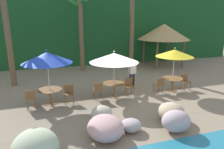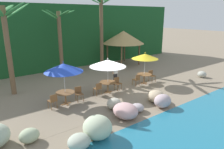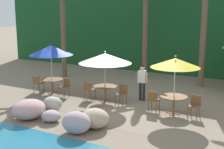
{
  "view_description": "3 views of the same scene",
  "coord_description": "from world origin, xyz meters",
  "px_view_note": "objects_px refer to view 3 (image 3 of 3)",
  "views": [
    {
      "loc": [
        -3.52,
        -9.02,
        3.84
      ],
      "look_at": [
        -0.63,
        0.28,
        1.17
      ],
      "focal_mm": 32.55,
      "sensor_mm": 36.0,
      "label": 1
    },
    {
      "loc": [
        -8.29,
        -10.5,
        5.07
      ],
      "look_at": [
        -0.15,
        0.29,
        1.17
      ],
      "focal_mm": 33.45,
      "sensor_mm": 36.0,
      "label": 2
    },
    {
      "loc": [
        6.59,
        -11.72,
        4.12
      ],
      "look_at": [
        -0.02,
        -0.07,
        1.39
      ],
      "focal_mm": 49.97,
      "sensor_mm": 36.0,
      "label": 3
    }
  ],
  "objects_px": {
    "chair_white_inland": "(89,89)",
    "chair_white_seaward": "(122,93)",
    "chair_yellow_inland": "(153,99)",
    "palm_tree_nearest": "(63,14)",
    "chair_blue_inland": "(37,82)",
    "umbrella_yellow": "(175,63)",
    "dining_table_blue": "(52,82)",
    "waiter_in_white": "(142,80)",
    "dining_table_yellow": "(174,99)",
    "palm_tree_second": "(145,21)",
    "dining_table_white": "(105,89)",
    "chair_blue_seaward": "(65,86)",
    "umbrella_blue": "(51,50)",
    "palm_tree_third": "(205,4)",
    "chair_yellow_seaward": "(195,104)",
    "umbrella_white": "(105,58)"
  },
  "relations": [
    {
      "from": "chair_blue_seaward",
      "to": "umbrella_yellow",
      "type": "bearing_deg",
      "value": -0.48
    },
    {
      "from": "chair_white_seaward",
      "to": "dining_table_yellow",
      "type": "bearing_deg",
      "value": -4.13
    },
    {
      "from": "umbrella_white",
      "to": "umbrella_blue",
      "type": "bearing_deg",
      "value": -179.08
    },
    {
      "from": "umbrella_yellow",
      "to": "waiter_in_white",
      "type": "height_order",
      "value": "umbrella_yellow"
    },
    {
      "from": "chair_white_inland",
      "to": "palm_tree_second",
      "type": "height_order",
      "value": "palm_tree_second"
    },
    {
      "from": "chair_yellow_inland",
      "to": "chair_blue_seaward",
      "type": "bearing_deg",
      "value": 178.41
    },
    {
      "from": "palm_tree_third",
      "to": "waiter_in_white",
      "type": "distance_m",
      "value": 5.74
    },
    {
      "from": "dining_table_blue",
      "to": "chair_white_inland",
      "type": "height_order",
      "value": "chair_white_inland"
    },
    {
      "from": "chair_white_inland",
      "to": "chair_white_seaward",
      "type": "bearing_deg",
      "value": 4.65
    },
    {
      "from": "chair_white_seaward",
      "to": "dining_table_blue",
      "type": "bearing_deg",
      "value": -178.46
    },
    {
      "from": "umbrella_white",
      "to": "chair_yellow_seaward",
      "type": "height_order",
      "value": "umbrella_white"
    },
    {
      "from": "dining_table_white",
      "to": "chair_white_inland",
      "type": "xyz_separation_m",
      "value": [
        -0.85,
        -0.08,
        -0.1
      ]
    },
    {
      "from": "palm_tree_nearest",
      "to": "palm_tree_second",
      "type": "relative_size",
      "value": 1.06
    },
    {
      "from": "dining_table_white",
      "to": "chair_white_inland",
      "type": "relative_size",
      "value": 1.26
    },
    {
      "from": "dining_table_white",
      "to": "palm_tree_second",
      "type": "distance_m",
      "value": 6.63
    },
    {
      "from": "chair_white_seaward",
      "to": "chair_yellow_seaward",
      "type": "bearing_deg",
      "value": -2.34
    },
    {
      "from": "umbrella_blue",
      "to": "chair_blue_inland",
      "type": "xyz_separation_m",
      "value": [
        -0.83,
        -0.19,
        -1.7
      ]
    },
    {
      "from": "palm_tree_nearest",
      "to": "palm_tree_third",
      "type": "relative_size",
      "value": 0.85
    },
    {
      "from": "chair_yellow_inland",
      "to": "palm_tree_nearest",
      "type": "xyz_separation_m",
      "value": [
        -7.57,
        3.76,
        3.43
      ]
    },
    {
      "from": "chair_white_inland",
      "to": "chair_yellow_seaward",
      "type": "xyz_separation_m",
      "value": [
        5.02,
        0.0,
        0.0
      ]
    },
    {
      "from": "chair_blue_seaward",
      "to": "dining_table_yellow",
      "type": "relative_size",
      "value": 0.79
    },
    {
      "from": "dining_table_yellow",
      "to": "chair_white_seaward",
      "type": "bearing_deg",
      "value": 175.87
    },
    {
      "from": "chair_blue_inland",
      "to": "umbrella_yellow",
      "type": "distance_m",
      "value": 7.42
    },
    {
      "from": "palm_tree_second",
      "to": "dining_table_white",
      "type": "bearing_deg",
      "value": -83.93
    },
    {
      "from": "palm_tree_nearest",
      "to": "waiter_in_white",
      "type": "height_order",
      "value": "palm_tree_nearest"
    },
    {
      "from": "umbrella_white",
      "to": "palm_tree_third",
      "type": "distance_m",
      "value": 6.55
    },
    {
      "from": "palm_tree_third",
      "to": "chair_blue_seaward",
      "type": "bearing_deg",
      "value": -135.23
    },
    {
      "from": "dining_table_white",
      "to": "chair_yellow_inland",
      "type": "xyz_separation_m",
      "value": [
        2.46,
        -0.2,
        -0.1
      ]
    },
    {
      "from": "umbrella_yellow",
      "to": "waiter_in_white",
      "type": "bearing_deg",
      "value": 149.48
    },
    {
      "from": "waiter_in_white",
      "to": "dining_table_yellow",
      "type": "bearing_deg",
      "value": -30.52
    },
    {
      "from": "umbrella_white",
      "to": "chair_yellow_inland",
      "type": "xyz_separation_m",
      "value": [
        2.46,
        -0.2,
        -1.52
      ]
    },
    {
      "from": "dining_table_blue",
      "to": "chair_yellow_inland",
      "type": "relative_size",
      "value": 1.26
    },
    {
      "from": "dining_table_white",
      "to": "waiter_in_white",
      "type": "height_order",
      "value": "waiter_in_white"
    },
    {
      "from": "dining_table_yellow",
      "to": "palm_tree_second",
      "type": "height_order",
      "value": "palm_tree_second"
    },
    {
      "from": "chair_yellow_inland",
      "to": "palm_tree_nearest",
      "type": "bearing_deg",
      "value": 153.62
    },
    {
      "from": "chair_white_seaward",
      "to": "palm_tree_third",
      "type": "relative_size",
      "value": 0.13
    },
    {
      "from": "chair_blue_inland",
      "to": "chair_yellow_inland",
      "type": "bearing_deg",
      "value": 0.33
    },
    {
      "from": "palm_tree_second",
      "to": "chair_blue_seaward",
      "type": "bearing_deg",
      "value": -105.09
    },
    {
      "from": "dining_table_blue",
      "to": "palm_tree_third",
      "type": "relative_size",
      "value": 0.16
    },
    {
      "from": "dining_table_blue",
      "to": "waiter_in_white",
      "type": "relative_size",
      "value": 0.65
    },
    {
      "from": "dining_table_white",
      "to": "palm_tree_nearest",
      "type": "distance_m",
      "value": 7.06
    },
    {
      "from": "umbrella_yellow",
      "to": "dining_table_yellow",
      "type": "height_order",
      "value": "umbrella_yellow"
    },
    {
      "from": "chair_blue_seaward",
      "to": "chair_white_inland",
      "type": "height_order",
      "value": "same"
    },
    {
      "from": "umbrella_blue",
      "to": "dining_table_white",
      "type": "relative_size",
      "value": 2.33
    },
    {
      "from": "chair_blue_seaward",
      "to": "palm_tree_second",
      "type": "xyz_separation_m",
      "value": [
        1.61,
        5.98,
        3.04
      ]
    },
    {
      "from": "umbrella_blue",
      "to": "palm_tree_third",
      "type": "xyz_separation_m",
      "value": [
        6.19,
        5.27,
        2.29
      ]
    },
    {
      "from": "chair_yellow_inland",
      "to": "palm_tree_second",
      "type": "bearing_deg",
      "value": 116.8
    },
    {
      "from": "chair_blue_inland",
      "to": "umbrella_white",
      "type": "height_order",
      "value": "umbrella_white"
    },
    {
      "from": "chair_yellow_seaward",
      "to": "umbrella_white",
      "type": "bearing_deg",
      "value": 178.92
    },
    {
      "from": "dining_table_white",
      "to": "chair_white_seaward",
      "type": "bearing_deg",
      "value": 3.79
    }
  ]
}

